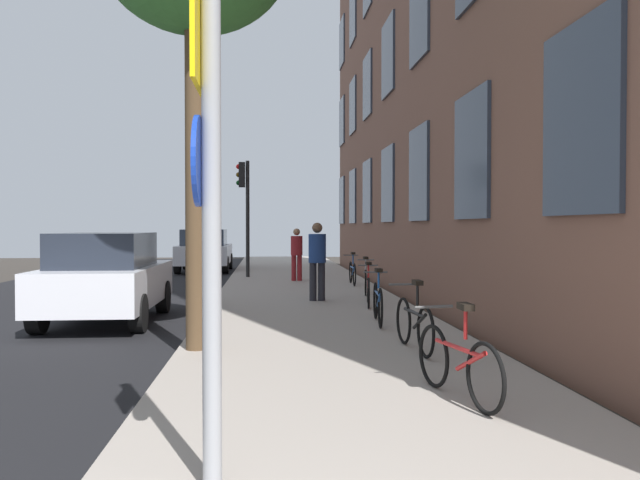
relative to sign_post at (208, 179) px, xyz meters
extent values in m
plane|color=#332D28|center=(-2.23, 11.87, -2.04)|extent=(41.80, 41.80, 0.00)
cube|color=black|center=(-4.33, 11.87, -2.03)|extent=(7.00, 38.00, 0.01)
cube|color=#9E9389|center=(1.27, 11.87, -1.98)|extent=(4.20, 38.00, 0.12)
cube|color=#2D3847|center=(3.59, 2.45, 0.83)|extent=(0.06, 1.65, 2.01)
cube|color=#2D3847|center=(3.59, 6.02, 0.83)|extent=(0.06, 1.65, 2.01)
cube|color=#2D3847|center=(3.59, 9.59, 0.83)|extent=(0.06, 1.65, 2.01)
cube|color=#2D3847|center=(3.59, 13.16, 0.83)|extent=(0.06, 1.65, 2.01)
cube|color=#2D3847|center=(3.59, 16.73, 0.83)|extent=(0.06, 1.65, 2.01)
cube|color=#2D3847|center=(3.59, 20.30, 0.83)|extent=(0.06, 1.65, 2.01)
cube|color=#2D3847|center=(3.59, 23.87, 0.83)|extent=(0.06, 1.65, 2.01)
cube|color=#2D3847|center=(3.59, 9.59, 4.24)|extent=(0.06, 1.65, 2.01)
cube|color=#2D3847|center=(3.59, 13.16, 4.24)|extent=(0.06, 1.65, 2.01)
cube|color=#2D3847|center=(3.59, 16.73, 4.24)|extent=(0.06, 1.65, 2.01)
cube|color=#2D3847|center=(3.59, 20.30, 4.24)|extent=(0.06, 1.65, 2.01)
cube|color=#2D3847|center=(3.59, 23.87, 4.24)|extent=(0.06, 1.65, 2.01)
cube|color=#2D3847|center=(3.59, 20.30, 7.64)|extent=(0.06, 1.65, 2.01)
cube|color=#2D3847|center=(3.59, 23.87, 7.64)|extent=(0.06, 1.65, 2.01)
cylinder|color=gray|center=(0.02, 0.00, -0.21)|extent=(0.12, 0.12, 3.41)
cube|color=yellow|center=(-0.06, 0.00, 0.86)|extent=(0.03, 0.60, 0.60)
cylinder|color=#14339E|center=(-0.06, 0.00, 0.11)|extent=(0.03, 0.56, 0.56)
cylinder|color=black|center=(-0.26, 16.94, -0.05)|extent=(0.12, 0.12, 3.73)
cube|color=black|center=(-0.44, 16.94, 1.37)|extent=(0.20, 0.24, 0.80)
sphere|color=red|center=(-0.55, 16.94, 1.63)|extent=(0.16, 0.16, 0.16)
sphere|color=#523707|center=(-0.55, 16.94, 1.37)|extent=(0.16, 0.16, 0.16)
sphere|color=#083E11|center=(-0.55, 16.94, 1.11)|extent=(0.16, 0.16, 0.16)
cylinder|color=#4C3823|center=(-0.57, 4.60, 0.33)|extent=(0.28, 0.28, 4.49)
torus|color=black|center=(2.04, 2.36, -1.60)|extent=(0.17, 0.63, 0.64)
torus|color=black|center=(2.24, 1.39, -1.60)|extent=(0.17, 0.63, 0.64)
cylinder|color=#B21E1E|center=(2.14, 1.87, -1.42)|extent=(0.21, 0.84, 0.04)
cylinder|color=#B21E1E|center=(2.19, 1.63, -1.50)|extent=(0.15, 0.51, 0.28)
cylinder|color=#B21E1E|center=(2.17, 1.73, -1.18)|extent=(0.04, 0.04, 0.28)
cube|color=black|center=(2.17, 1.73, -1.02)|extent=(0.10, 0.24, 0.06)
cylinder|color=#4C4C4C|center=(2.04, 2.36, -1.10)|extent=(0.42, 0.11, 0.03)
torus|color=black|center=(2.24, 4.76, -1.59)|extent=(0.09, 0.65, 0.65)
torus|color=black|center=(2.31, 3.79, -1.59)|extent=(0.09, 0.65, 0.65)
cylinder|color=black|center=(2.28, 4.27, -1.42)|extent=(0.10, 0.83, 0.04)
cylinder|color=black|center=(2.29, 4.03, -1.50)|extent=(0.08, 0.50, 0.27)
cylinder|color=black|center=(2.29, 4.13, -1.17)|extent=(0.04, 0.04, 0.28)
cube|color=black|center=(2.29, 4.13, -1.01)|extent=(0.10, 0.24, 0.06)
cylinder|color=#4C4C4C|center=(2.24, 4.76, -1.09)|extent=(0.42, 0.06, 0.03)
torus|color=black|center=(2.26, 7.18, -1.59)|extent=(0.10, 0.64, 0.64)
torus|color=black|center=(2.17, 6.17, -1.59)|extent=(0.10, 0.64, 0.64)
cylinder|color=#194C99|center=(2.21, 6.67, -1.42)|extent=(0.12, 0.87, 0.04)
cylinder|color=#194C99|center=(2.19, 6.42, -1.50)|extent=(0.09, 0.53, 0.28)
cylinder|color=#194C99|center=(2.20, 6.52, -1.17)|extent=(0.04, 0.04, 0.28)
cube|color=black|center=(2.20, 6.52, -1.01)|extent=(0.10, 0.24, 0.06)
cylinder|color=#4C4C4C|center=(2.26, 7.18, -1.09)|extent=(0.42, 0.07, 0.03)
torus|color=black|center=(2.50, 9.55, -1.61)|extent=(0.13, 0.62, 0.62)
torus|color=black|center=(2.36, 8.59, -1.61)|extent=(0.13, 0.62, 0.62)
cylinder|color=#B21E1E|center=(2.43, 9.07, -1.44)|extent=(0.16, 0.82, 0.04)
cylinder|color=#B21E1E|center=(2.39, 8.83, -1.51)|extent=(0.11, 0.50, 0.27)
cylinder|color=#B21E1E|center=(2.41, 8.93, -1.20)|extent=(0.04, 0.04, 0.28)
cube|color=black|center=(2.41, 8.93, -1.04)|extent=(0.10, 0.24, 0.06)
cylinder|color=#4C4C4C|center=(2.50, 9.55, -1.12)|extent=(0.42, 0.09, 0.03)
torus|color=black|center=(2.82, 11.96, -1.61)|extent=(0.13, 0.61, 0.61)
torus|color=black|center=(2.66, 10.99, -1.61)|extent=(0.13, 0.61, 0.61)
cylinder|color=#99999E|center=(2.74, 11.47, -1.44)|extent=(0.17, 0.83, 0.04)
cylinder|color=#99999E|center=(2.70, 11.23, -1.52)|extent=(0.12, 0.51, 0.28)
cylinder|color=#99999E|center=(2.72, 11.33, -1.21)|extent=(0.04, 0.04, 0.28)
cube|color=black|center=(2.72, 11.33, -1.05)|extent=(0.10, 0.24, 0.06)
cylinder|color=#4C4C4C|center=(2.82, 11.96, -1.13)|extent=(0.42, 0.09, 0.03)
torus|color=black|center=(2.75, 14.36, -1.61)|extent=(0.06, 0.62, 0.62)
torus|color=black|center=(2.72, 13.39, -1.61)|extent=(0.06, 0.62, 0.62)
cylinder|color=#194C99|center=(2.74, 13.87, -1.43)|extent=(0.07, 0.83, 0.04)
cylinder|color=#194C99|center=(2.73, 13.63, -1.51)|extent=(0.06, 0.50, 0.27)
cylinder|color=#194C99|center=(2.73, 13.73, -1.20)|extent=(0.04, 0.04, 0.28)
cube|color=black|center=(2.73, 13.73, -1.04)|extent=(0.10, 0.24, 0.06)
cylinder|color=#4C4C4C|center=(2.75, 14.36, -1.12)|extent=(0.42, 0.04, 0.03)
cylinder|color=#26262D|center=(1.36, 10.05, -1.50)|extent=(0.16, 0.16, 0.83)
cylinder|color=#26262D|center=(1.55, 10.05, -1.50)|extent=(0.16, 0.16, 0.83)
cylinder|color=navy|center=(1.45, 10.05, -0.77)|extent=(0.45, 0.45, 0.63)
sphere|color=brown|center=(1.45, 10.05, -0.32)|extent=(0.23, 0.23, 0.23)
cylinder|color=maroon|center=(1.16, 15.29, -1.53)|extent=(0.14, 0.14, 0.76)
cylinder|color=maroon|center=(1.33, 15.29, -1.53)|extent=(0.14, 0.14, 0.76)
cylinder|color=maroon|center=(1.24, 15.29, -0.87)|extent=(0.47, 0.47, 0.57)
sphere|color=#936B4C|center=(1.24, 15.29, -0.45)|extent=(0.21, 0.21, 0.21)
cube|color=silver|center=(-2.53, 7.94, -1.36)|extent=(1.76, 3.93, 0.70)
cube|color=#1E232D|center=(-2.53, 7.74, -0.71)|extent=(1.48, 2.20, 0.60)
cylinder|color=black|center=(-3.32, 9.20, -1.71)|extent=(0.22, 0.64, 0.64)
cylinder|color=black|center=(-1.73, 9.20, -1.71)|extent=(0.22, 0.64, 0.64)
cylinder|color=black|center=(-3.32, 6.68, -1.71)|extent=(0.22, 0.64, 0.64)
cylinder|color=black|center=(-1.73, 6.68, -1.71)|extent=(0.22, 0.64, 0.64)
cube|color=silver|center=(-2.03, 21.18, -1.36)|extent=(1.93, 4.02, 0.70)
cube|color=#2D3847|center=(-2.03, 20.98, -0.71)|extent=(1.61, 2.26, 0.60)
cylinder|color=black|center=(-2.90, 22.47, -1.71)|extent=(0.22, 0.64, 0.64)
cylinder|color=black|center=(-1.16, 22.47, -1.71)|extent=(0.22, 0.64, 0.64)
cylinder|color=black|center=(-2.90, 19.90, -1.71)|extent=(0.22, 0.64, 0.64)
cylinder|color=black|center=(-1.16, 19.90, -1.71)|extent=(0.22, 0.64, 0.64)
camera|label=1|loc=(0.37, -4.03, -0.29)|focal=36.38mm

